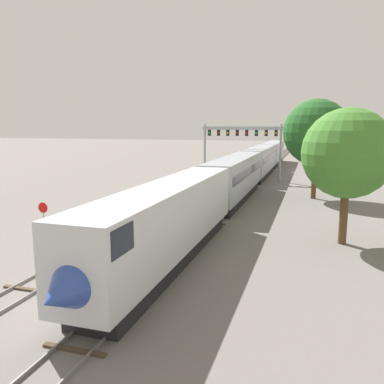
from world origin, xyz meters
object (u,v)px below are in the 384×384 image
(stop_sign, at_px, (44,216))
(trackside_tree_mid, at_px, (348,154))
(signal_gantry, at_px, (242,139))
(passenger_train, at_px, (251,167))
(trackside_tree_left, at_px, (316,132))

(stop_sign, relative_size, trackside_tree_mid, 0.30)
(signal_gantry, bearing_deg, trackside_tree_mid, -67.34)
(passenger_train, bearing_deg, signal_gantry, 112.96)
(trackside_tree_mid, bearing_deg, trackside_tree_left, 96.52)
(signal_gantry, relative_size, stop_sign, 4.20)
(passenger_train, xyz_separation_m, trackside_tree_mid, (10.34, -24.84, 3.74))
(passenger_train, height_order, signal_gantry, signal_gantry)
(passenger_train, distance_m, trackside_tree_mid, 27.16)
(signal_gantry, xyz_separation_m, trackside_tree_mid, (12.59, -30.15, 0.08))
(signal_gantry, height_order, trackside_tree_mid, trackside_tree_mid)
(passenger_train, bearing_deg, stop_sign, -108.05)
(signal_gantry, xyz_separation_m, trackside_tree_left, (10.58, -12.64, 1.22))
(passenger_train, distance_m, stop_sign, 32.28)
(trackside_tree_mid, bearing_deg, signal_gantry, 112.66)
(passenger_train, distance_m, signal_gantry, 6.83)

